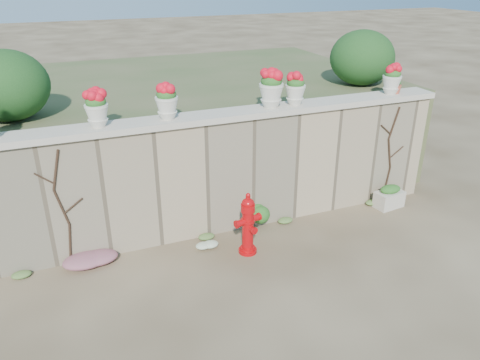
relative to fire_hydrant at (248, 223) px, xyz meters
name	(u,v)px	position (x,y,z in m)	size (l,w,h in m)	color
ground	(271,282)	(0.00, -0.88, -0.53)	(80.00, 80.00, 0.00)	#463623
stone_wall	(227,175)	(0.00, 0.92, 0.47)	(8.00, 0.40, 2.00)	#9D8869
wall_cap	(226,115)	(0.00, 0.92, 1.52)	(8.10, 0.52, 0.10)	#C0B4A3
raised_fill	(178,122)	(0.00, 4.12, 0.47)	(9.00, 6.00, 2.00)	#384C23
back_shrub_left	(6,86)	(-3.20, 2.12, 2.02)	(1.30, 1.30, 1.10)	#143814
back_shrub_right	(362,58)	(3.40, 2.12, 2.02)	(1.30, 1.30, 1.10)	#143814
vine_left	(63,208)	(-2.67, 0.70, 0.46)	(0.60, 0.04, 1.91)	black
vine_right	(390,154)	(3.23, 0.70, 0.46)	(0.60, 0.04, 1.91)	black
fire_hydrant	(248,223)	(0.00, 0.00, 0.00)	(0.46, 0.33, 1.05)	#B3060B
planter_box	(389,197)	(3.14, 0.45, -0.32)	(0.58, 0.38, 0.45)	#C0B4A3
green_shrub	(261,212)	(0.54, 0.67, -0.24)	(0.62, 0.56, 0.59)	#1E5119
magenta_clump	(85,260)	(-2.48, 0.56, -0.40)	(0.95, 0.63, 0.25)	#BD257A
white_flowers	(209,246)	(-0.57, 0.29, -0.45)	(0.45, 0.36, 0.16)	white
urn_pot_1	(97,109)	(-2.00, 0.92, 1.83)	(0.34, 0.34, 0.53)	beige
urn_pot_2	(167,101)	(-0.96, 0.92, 1.84)	(0.35, 0.35, 0.55)	beige
urn_pot_3	(271,89)	(0.79, 0.92, 1.88)	(0.40, 0.40, 0.63)	beige
urn_pot_4	(295,89)	(1.24, 0.92, 1.83)	(0.34, 0.34, 0.54)	beige
urn_pot_5	(392,79)	(3.22, 0.92, 1.83)	(0.34, 0.34, 0.53)	beige
terracotta_pot	(396,87)	(3.33, 0.92, 1.69)	(0.21, 0.21, 0.25)	#B04B35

